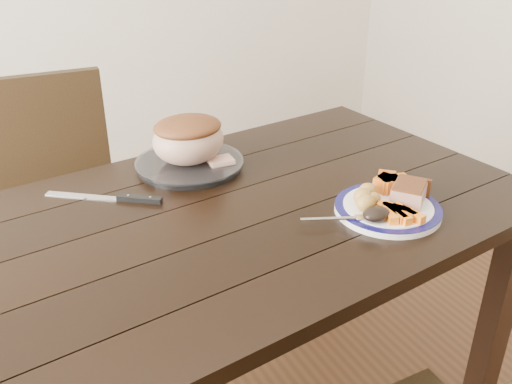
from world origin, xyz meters
name	(u,v)px	position (x,y,z in m)	size (l,w,h in m)	color
dining_table	(225,244)	(0.00, 0.00, 0.66)	(1.70, 1.08, 0.75)	black
chair_far	(58,197)	(-0.30, 0.74, 0.52)	(0.44, 0.45, 0.93)	black
dinner_plate	(388,209)	(0.37, -0.18, 0.76)	(0.27, 0.27, 0.02)	white
plate_rim	(388,206)	(0.37, -0.18, 0.77)	(0.27, 0.27, 0.02)	#0F0D45
serving_platter	(190,165)	(0.03, 0.30, 0.76)	(0.31, 0.31, 0.02)	white
pork_slice	(409,193)	(0.43, -0.19, 0.79)	(0.10, 0.08, 0.04)	tan
roasted_potatoes	(366,197)	(0.32, -0.16, 0.79)	(0.09, 0.09, 0.04)	gold
carrot_batons	(399,213)	(0.35, -0.24, 0.78)	(0.09, 0.12, 0.02)	orange
pumpkin_wedges	(390,183)	(0.42, -0.12, 0.79)	(0.10, 0.09, 0.04)	orange
dark_mushroom	(376,214)	(0.29, -0.23, 0.79)	(0.07, 0.05, 0.03)	black
fork	(343,219)	(0.23, -0.19, 0.77)	(0.17, 0.09, 0.00)	silver
roast_joint	(188,141)	(0.03, 0.30, 0.83)	(0.21, 0.18, 0.14)	tan
cut_slice	(221,161)	(0.10, 0.24, 0.78)	(0.07, 0.06, 0.02)	tan
carving_knife	(125,198)	(-0.20, 0.18, 0.76)	(0.27, 0.21, 0.01)	silver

